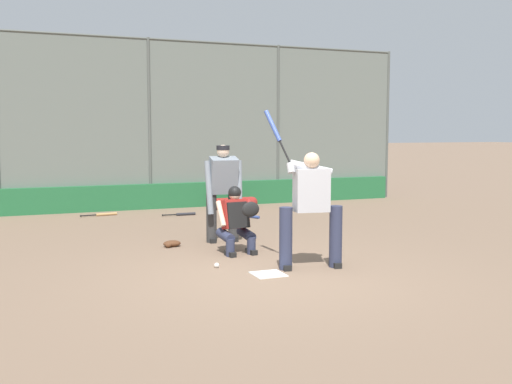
{
  "coord_description": "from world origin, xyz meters",
  "views": [
    {
      "loc": [
        3.2,
        7.49,
        1.98
      ],
      "look_at": [
        -0.22,
        -1.0,
        1.05
      ],
      "focal_mm": 42.0,
      "sensor_mm": 36.0,
      "label": 1
    }
  ],
  "objects_px": {
    "catcher_behind_plate": "(237,219)",
    "baseball_loose": "(217,265)",
    "batter_at_plate": "(310,205)",
    "spare_bat_first_base_side": "(104,214)",
    "equipment_bag_dugout_side": "(235,203)",
    "spare_bat_third_base_side": "(314,210)",
    "spare_bat_near_backstop": "(249,216)",
    "umpire_home": "(223,190)",
    "fielding_glove_on_dirt": "(172,244)",
    "spare_bat_by_padding": "(183,214)"
  },
  "relations": [
    {
      "from": "umpire_home",
      "to": "equipment_bag_dugout_side",
      "type": "xyz_separation_m",
      "value": [
        -1.77,
        -4.31,
        -0.79
      ]
    },
    {
      "from": "umpire_home",
      "to": "spare_bat_first_base_side",
      "type": "relative_size",
      "value": 2.03
    },
    {
      "from": "spare_bat_near_backstop",
      "to": "spare_bat_first_base_side",
      "type": "distance_m",
      "value": 3.43
    },
    {
      "from": "catcher_behind_plate",
      "to": "fielding_glove_on_dirt",
      "type": "height_order",
      "value": "catcher_behind_plate"
    },
    {
      "from": "catcher_behind_plate",
      "to": "spare_bat_third_base_side",
      "type": "distance_m",
      "value": 5.39
    },
    {
      "from": "spare_bat_by_padding",
      "to": "equipment_bag_dugout_side",
      "type": "distance_m",
      "value": 1.72
    },
    {
      "from": "batter_at_plate",
      "to": "spare_bat_third_base_side",
      "type": "bearing_deg",
      "value": -108.17
    },
    {
      "from": "fielding_glove_on_dirt",
      "to": "baseball_loose",
      "type": "relative_size",
      "value": 4.13
    },
    {
      "from": "catcher_behind_plate",
      "to": "spare_bat_by_padding",
      "type": "xyz_separation_m",
      "value": [
        -0.34,
        -4.62,
        -0.53
      ]
    },
    {
      "from": "spare_bat_third_base_side",
      "to": "equipment_bag_dugout_side",
      "type": "relative_size",
      "value": 0.55
    },
    {
      "from": "umpire_home",
      "to": "spare_bat_third_base_side",
      "type": "relative_size",
      "value": 2.54
    },
    {
      "from": "batter_at_plate",
      "to": "spare_bat_first_base_side",
      "type": "height_order",
      "value": "batter_at_plate"
    },
    {
      "from": "batter_at_plate",
      "to": "equipment_bag_dugout_side",
      "type": "relative_size",
      "value": 1.82
    },
    {
      "from": "spare_bat_first_base_side",
      "to": "spare_bat_near_backstop",
      "type": "bearing_deg",
      "value": -33.9
    },
    {
      "from": "spare_bat_near_backstop",
      "to": "spare_bat_first_base_side",
      "type": "relative_size",
      "value": 0.92
    },
    {
      "from": "batter_at_plate",
      "to": "catcher_behind_plate",
      "type": "relative_size",
      "value": 2.09
    },
    {
      "from": "spare_bat_first_base_side",
      "to": "baseball_loose",
      "type": "height_order",
      "value": "baseball_loose"
    },
    {
      "from": "catcher_behind_plate",
      "to": "baseball_loose",
      "type": "height_order",
      "value": "catcher_behind_plate"
    },
    {
      "from": "spare_bat_by_padding",
      "to": "spare_bat_third_base_side",
      "type": "height_order",
      "value": "same"
    },
    {
      "from": "spare_bat_first_base_side",
      "to": "equipment_bag_dugout_side",
      "type": "xyz_separation_m",
      "value": [
        -3.31,
        -0.08,
        0.11
      ]
    },
    {
      "from": "catcher_behind_plate",
      "to": "spare_bat_first_base_side",
      "type": "height_order",
      "value": "catcher_behind_plate"
    },
    {
      "from": "batter_at_plate",
      "to": "spare_bat_third_base_side",
      "type": "height_order",
      "value": "batter_at_plate"
    },
    {
      "from": "batter_at_plate",
      "to": "equipment_bag_dugout_side",
      "type": "distance_m",
      "value": 6.89
    },
    {
      "from": "spare_bat_third_base_side",
      "to": "spare_bat_first_base_side",
      "type": "distance_m",
      "value": 5.08
    },
    {
      "from": "spare_bat_by_padding",
      "to": "spare_bat_third_base_side",
      "type": "xyz_separation_m",
      "value": [
        -3.18,
        0.57,
        0.0
      ]
    },
    {
      "from": "spare_bat_near_backstop",
      "to": "batter_at_plate",
      "type": "bearing_deg",
      "value": -38.24
    },
    {
      "from": "batter_at_plate",
      "to": "umpire_home",
      "type": "xyz_separation_m",
      "value": [
        0.5,
        -2.42,
        0.02
      ]
    },
    {
      "from": "spare_bat_first_base_side",
      "to": "baseball_loose",
      "type": "relative_size",
      "value": 11.62
    },
    {
      "from": "equipment_bag_dugout_side",
      "to": "catcher_behind_plate",
      "type": "bearing_deg",
      "value": 70.55
    },
    {
      "from": "spare_bat_first_base_side",
      "to": "equipment_bag_dugout_side",
      "type": "height_order",
      "value": "equipment_bag_dugout_side"
    },
    {
      "from": "baseball_loose",
      "to": "umpire_home",
      "type": "bearing_deg",
      "value": -111.51
    },
    {
      "from": "batter_at_plate",
      "to": "spare_bat_by_padding",
      "type": "height_order",
      "value": "batter_at_plate"
    },
    {
      "from": "umpire_home",
      "to": "fielding_glove_on_dirt",
      "type": "distance_m",
      "value": 1.32
    },
    {
      "from": "fielding_glove_on_dirt",
      "to": "baseball_loose",
      "type": "bearing_deg",
      "value": 97.08
    },
    {
      "from": "spare_bat_third_base_side",
      "to": "equipment_bag_dugout_side",
      "type": "xyz_separation_m",
      "value": [
        1.63,
        -1.31,
        0.11
      ]
    },
    {
      "from": "fielding_glove_on_dirt",
      "to": "baseball_loose",
      "type": "distance_m",
      "value": 1.82
    },
    {
      "from": "catcher_behind_plate",
      "to": "baseball_loose",
      "type": "relative_size",
      "value": 14.83
    },
    {
      "from": "catcher_behind_plate",
      "to": "umpire_home",
      "type": "height_order",
      "value": "umpire_home"
    },
    {
      "from": "batter_at_plate",
      "to": "spare_bat_by_padding",
      "type": "relative_size",
      "value": 2.85
    },
    {
      "from": "umpire_home",
      "to": "spare_bat_by_padding",
      "type": "relative_size",
      "value": 2.16
    },
    {
      "from": "spare_bat_first_base_side",
      "to": "umpire_home",
      "type": "bearing_deg",
      "value": -77.26
    },
    {
      "from": "batter_at_plate",
      "to": "catcher_behind_plate",
      "type": "distance_m",
      "value": 1.55
    },
    {
      "from": "spare_bat_near_backstop",
      "to": "equipment_bag_dugout_side",
      "type": "height_order",
      "value": "equipment_bag_dugout_side"
    },
    {
      "from": "spare_bat_by_padding",
      "to": "spare_bat_third_base_side",
      "type": "relative_size",
      "value": 1.17
    },
    {
      "from": "umpire_home",
      "to": "fielding_glove_on_dirt",
      "type": "xyz_separation_m",
      "value": [
        0.97,
        0.1,
        -0.88
      ]
    },
    {
      "from": "batter_at_plate",
      "to": "spare_bat_third_base_side",
      "type": "xyz_separation_m",
      "value": [
        -2.89,
        -5.42,
        -0.89
      ]
    },
    {
      "from": "spare_bat_first_base_side",
      "to": "spare_bat_third_base_side",
      "type": "bearing_deg",
      "value": -21.19
    },
    {
      "from": "spare_bat_near_backstop",
      "to": "baseball_loose",
      "type": "xyz_separation_m",
      "value": [
        2.28,
        4.58,
        0.0
      ]
    },
    {
      "from": "fielding_glove_on_dirt",
      "to": "catcher_behind_plate",
      "type": "bearing_deg",
      "value": 131.68
    },
    {
      "from": "spare_bat_third_base_side",
      "to": "spare_bat_by_padding",
      "type": "bearing_deg",
      "value": 30.02
    }
  ]
}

